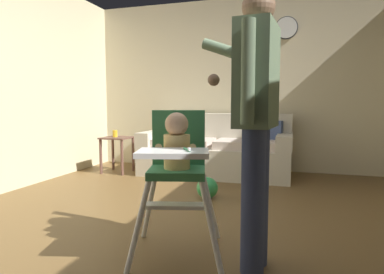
% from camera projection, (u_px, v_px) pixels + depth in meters
% --- Properties ---
extents(ground, '(6.14, 7.19, 0.10)m').
position_uv_depth(ground, '(178.00, 242.00, 2.55)').
color(ground, brown).
extents(wall_far, '(5.34, 0.06, 2.58)m').
position_uv_depth(wall_far, '(239.00, 85.00, 5.11)').
color(wall_far, beige).
rests_on(wall_far, ground).
extents(couch, '(2.09, 0.86, 0.86)m').
position_uv_depth(couch, '(217.00, 151.00, 4.78)').
color(couch, beige).
rests_on(couch, ground).
extents(high_chair, '(0.73, 0.82, 0.96)m').
position_uv_depth(high_chair, '(177.00, 156.00, 2.19)').
color(high_chair, white).
rests_on(high_chair, ground).
extents(adult_standing, '(0.51, 0.53, 1.64)m').
position_uv_depth(adult_standing, '(255.00, 115.00, 1.96)').
color(adult_standing, navy).
rests_on(adult_standing, ground).
extents(toy_ball, '(0.23, 0.23, 0.23)m').
position_uv_depth(toy_ball, '(207.00, 188.00, 3.55)').
color(toy_ball, green).
rests_on(toy_ball, ground).
extents(side_table, '(0.40, 0.40, 0.52)m').
position_uv_depth(side_table, '(117.00, 147.00, 4.90)').
color(side_table, brown).
rests_on(side_table, ground).
extents(sippy_cup, '(0.07, 0.07, 0.10)m').
position_uv_depth(sippy_cup, '(115.00, 134.00, 4.89)').
color(sippy_cup, gold).
rests_on(sippy_cup, side_table).
extents(wall_clock, '(0.32, 0.04, 0.32)m').
position_uv_depth(wall_clock, '(286.00, 28.00, 4.80)').
color(wall_clock, white).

